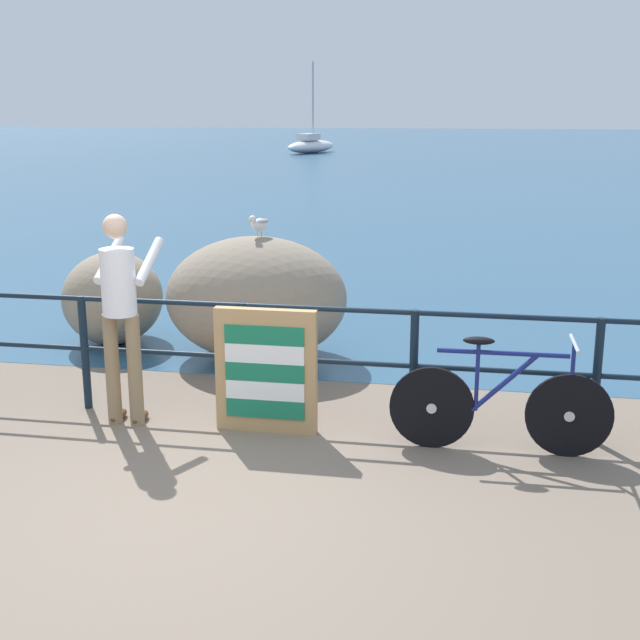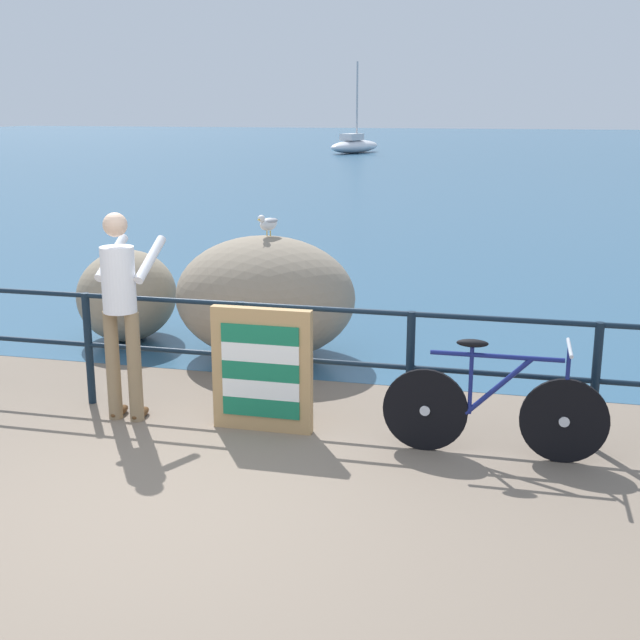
{
  "view_description": "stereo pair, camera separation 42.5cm",
  "coord_description": "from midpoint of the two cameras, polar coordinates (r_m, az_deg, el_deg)",
  "views": [
    {
      "loc": [
        1.86,
        -4.89,
        2.63
      ],
      "look_at": [
        0.59,
        2.12,
        0.8
      ],
      "focal_mm": 47.25,
      "sensor_mm": 36.0,
      "label": 1
    },
    {
      "loc": [
        2.27,
        -4.8,
        2.63
      ],
      "look_at": [
        0.59,
        2.12,
        0.8
      ],
      "focal_mm": 47.25,
      "sensor_mm": 36.0,
      "label": 2
    }
  ],
  "objects": [
    {
      "name": "breakwater_boulder_main",
      "position": [
        8.9,
        -5.71,
        1.48
      ],
      "size": [
        1.92,
        1.6,
        1.3
      ],
      "color": "gray",
      "rests_on": "ground"
    },
    {
      "name": "sea_surface",
      "position": [
        52.78,
        8.18,
        11.4
      ],
      "size": [
        120.0,
        90.0,
        0.01
      ],
      "primitive_type": "cube",
      "color": "#2D5675",
      "rests_on": "ground_plane"
    },
    {
      "name": "breakwater_boulder_left",
      "position": [
        9.78,
        -15.06,
        1.44
      ],
      "size": [
        1.09,
        1.24,
        1.04
      ],
      "color": "gray",
      "rests_on": "ground"
    },
    {
      "name": "seagull",
      "position": [
        8.77,
        -5.54,
        6.53
      ],
      "size": [
        0.2,
        0.34,
        0.23
      ],
      "rotation": [
        0.0,
        0.0,
        4.37
      ],
      "color": "gold",
      "rests_on": "breakwater_boulder_main"
    },
    {
      "name": "promenade_railing",
      "position": [
        7.16,
        -6.93,
        -1.83
      ],
      "size": [
        8.72,
        0.07,
        1.02
      ],
      "color": "black",
      "rests_on": "ground_plane"
    },
    {
      "name": "ground_plane",
      "position": [
        25.07,
        5.54,
        8.2
      ],
      "size": [
        120.0,
        120.0,
        0.1
      ],
      "primitive_type": "cube",
      "color": "#756656"
    },
    {
      "name": "bicycle",
      "position": [
        6.6,
        10.32,
        -5.65
      ],
      "size": [
        1.7,
        0.48,
        0.92
      ],
      "rotation": [
        0.0,
        0.0,
        0.01
      ],
      "color": "black",
      "rests_on": "ground_plane"
    },
    {
      "name": "person_at_railing",
      "position": [
        7.16,
        -14.99,
        0.7
      ],
      "size": [
        0.45,
        0.64,
        1.78
      ],
      "rotation": [
        0.0,
        0.0,
        1.55
      ],
      "color": "#8C7251",
      "rests_on": "ground_plane"
    },
    {
      "name": "folded_deckchair_stack",
      "position": [
        6.89,
        -5.45,
        -3.47
      ],
      "size": [
        0.84,
        0.1,
        1.04
      ],
      "color": "tan",
      "rests_on": "ground_plane"
    },
    {
      "name": "sailboat",
      "position": [
        47.8,
        -0.88,
        11.75
      ],
      "size": [
        2.78,
        4.57,
        4.9
      ],
      "rotation": [
        0.0,
        0.0,
        1.21
      ],
      "color": "white",
      "rests_on": "sea_surface"
    }
  ]
}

